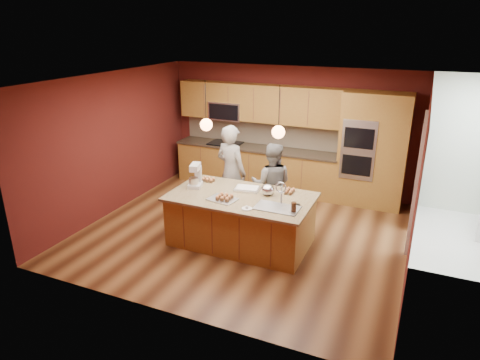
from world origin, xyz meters
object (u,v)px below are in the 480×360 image
at_px(person_left, 231,172).
at_px(stand_mixer, 195,177).
at_px(island, 242,219).
at_px(person_right, 271,185).
at_px(mixing_bowl, 268,190).

bearing_deg(person_left, stand_mixer, 87.29).
height_order(island, person_left, person_left).
bearing_deg(island, person_right, 78.06).
relative_size(person_left, stand_mixer, 4.39).
height_order(island, person_right, person_right).
xyz_separation_m(person_right, mixing_bowl, (0.18, -0.71, 0.18)).
relative_size(person_right, mixing_bowl, 6.85).
bearing_deg(mixing_bowl, person_right, 104.45).
bearing_deg(person_right, person_left, -14.33).
height_order(person_left, mixing_bowl, person_left).
xyz_separation_m(island, person_left, (-0.61, 0.92, 0.46)).
relative_size(island, mixing_bowl, 10.41).
xyz_separation_m(island, stand_mixer, (-0.90, 0.07, 0.60)).
distance_m(person_right, stand_mixer, 1.41).
relative_size(stand_mixer, mixing_bowl, 1.82).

